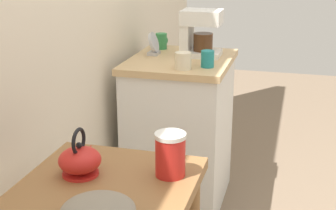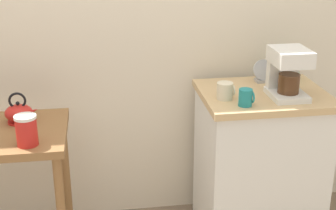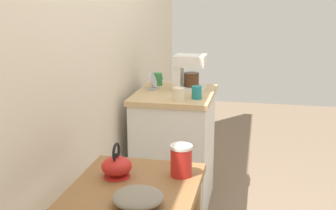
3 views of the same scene
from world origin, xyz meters
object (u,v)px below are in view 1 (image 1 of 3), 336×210
object	(u,v)px
table_clock	(154,45)
canister_enamel	(170,154)
mug_tall_green	(161,41)
coffee_maker	(198,31)
mug_small_cream	(182,61)
teakettle	(80,160)
mug_dark_teal	(208,59)

from	to	relation	value
table_clock	canister_enamel	bearing A→B (deg)	-161.04
mug_tall_green	table_clock	size ratio (longest dim) A/B	0.73
coffee_maker	mug_small_cream	xyz separation A→B (m)	(-0.32, 0.01, -0.10)
teakettle	mug_tall_green	size ratio (longest dim) A/B	1.78
canister_enamel	mug_tall_green	world-z (taller)	mug_tall_green
mug_small_cream	mug_tall_green	size ratio (longest dim) A/B	0.96
teakettle	mug_small_cream	size ratio (longest dim) A/B	1.86
teakettle	mug_small_cream	bearing A→B (deg)	-4.62
coffee_maker	mug_small_cream	distance (m)	0.34
teakettle	mug_dark_teal	size ratio (longest dim) A/B	1.96
canister_enamel	coffee_maker	xyz separation A→B (m)	(1.31, 0.19, 0.17)
mug_small_cream	teakettle	bearing A→B (deg)	175.38
teakettle	canister_enamel	world-z (taller)	teakettle
coffee_maker	mug_dark_teal	world-z (taller)	coffee_maker
canister_enamel	table_clock	world-z (taller)	table_clock
canister_enamel	table_clock	size ratio (longest dim) A/B	1.11
canister_enamel	mug_tall_green	distance (m)	1.50
canister_enamel	mug_dark_teal	distance (m)	1.06
mug_tall_green	table_clock	world-z (taller)	table_clock
mug_dark_teal	mug_small_cream	distance (m)	0.14
mug_small_cream	mug_tall_green	bearing A→B (deg)	27.93
mug_dark_teal	mug_small_cream	size ratio (longest dim) A/B	0.95
teakettle	coffee_maker	bearing A→B (deg)	-3.93
mug_tall_green	coffee_maker	bearing A→B (deg)	-117.20
coffee_maker	table_clock	size ratio (longest dim) A/B	1.99
canister_enamel	table_clock	xyz separation A→B (m)	(1.27, 0.43, 0.09)
teakettle	mug_tall_green	bearing A→B (deg)	5.88
mug_small_cream	table_clock	xyz separation A→B (m)	(0.29, 0.24, 0.01)
mug_dark_teal	table_clock	bearing A→B (deg)	59.41
coffee_maker	mug_dark_teal	size ratio (longest dim) A/B	2.99
mug_dark_teal	mug_tall_green	distance (m)	0.52
coffee_maker	teakettle	bearing A→B (deg)	176.07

